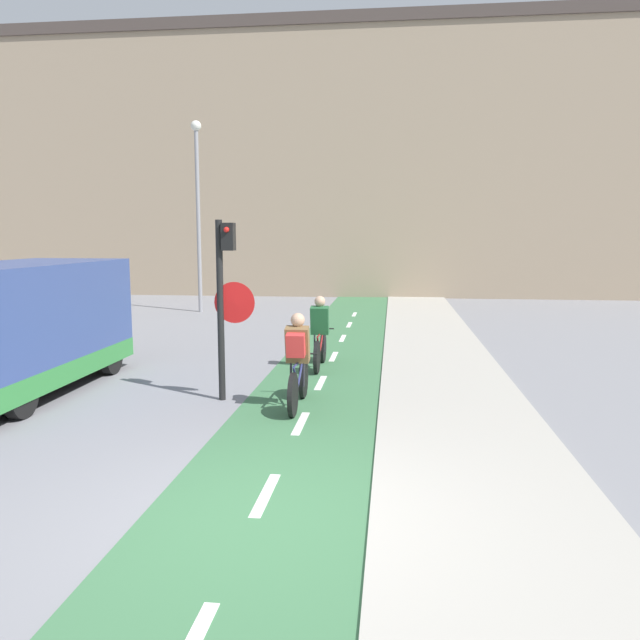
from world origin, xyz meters
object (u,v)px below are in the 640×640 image
Objects in this scene: cyclist_near at (298,364)px; cyclist_far at (320,336)px; van at (19,329)px; traffic_light_pole at (225,289)px; street_lamp_far at (198,196)px.

cyclist_near reaches higher than cyclist_far.
cyclist_near is at bearing -5.60° from van.
cyclist_far is (1.24, 2.61, -1.17)m from traffic_light_pole.
traffic_light_pole is 3.11m from cyclist_far.
street_lamp_far is 13.49m from cyclist_near.
cyclist_near is 2.97m from cyclist_far.
traffic_light_pole reaches higher than van.
traffic_light_pole is 12.48m from street_lamp_far.
cyclist_near is (1.24, -0.36, -1.12)m from traffic_light_pole.
cyclist_near is 1.01× the size of cyclist_far.
traffic_light_pole is 0.64× the size of van.
traffic_light_pole reaches higher than cyclist_near.
cyclist_far is at bearing 26.79° from van.
cyclist_far is 5.53m from van.
street_lamp_far reaches higher than van.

